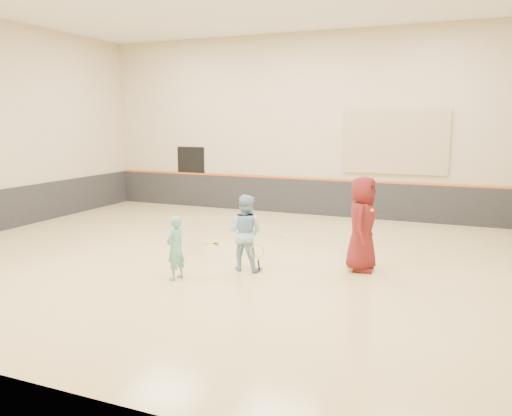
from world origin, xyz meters
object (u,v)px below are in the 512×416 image
at_px(girl, 175,248).
at_px(instructor, 245,232).
at_px(young_man, 362,224).
at_px(spare_racket, 211,241).

xyz_separation_m(girl, instructor, (1.02, 1.13, 0.16)).
height_order(instructor, young_man, young_man).
bearing_deg(young_man, instructor, 109.64).
bearing_deg(spare_racket, girl, -75.75).
height_order(instructor, spare_racket, instructor).
bearing_deg(instructor, spare_racket, -45.29).
bearing_deg(instructor, girl, 48.66).
xyz_separation_m(girl, young_man, (3.32, 2.04, 0.36)).
relative_size(girl, instructor, 0.80).
bearing_deg(girl, young_man, 130.48).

